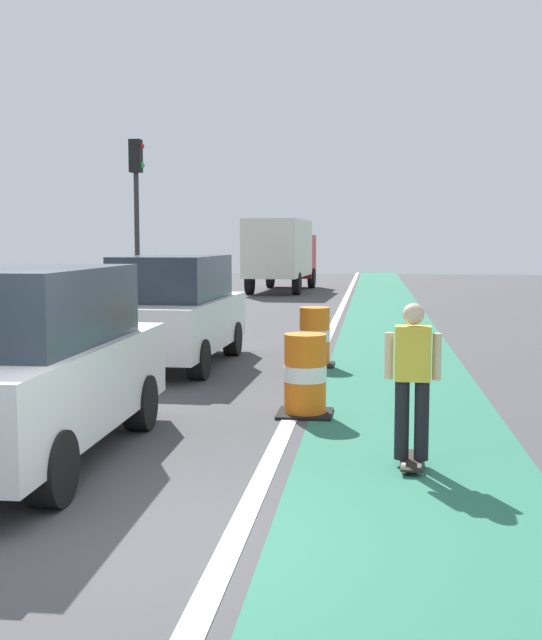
# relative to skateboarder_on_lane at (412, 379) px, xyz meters

# --- Properties ---
(ground_plane) EXTENTS (100.00, 100.00, 0.00)m
(ground_plane) POSITION_rel_skateboarder_on_lane_xyz_m (-2.36, -2.29, -0.91)
(ground_plane) COLOR #424244
(bike_lane_strip) EXTENTS (2.50, 80.00, 0.01)m
(bike_lane_strip) POSITION_rel_skateboarder_on_lane_xyz_m (0.04, 9.71, -0.91)
(bike_lane_strip) COLOR #286B51
(bike_lane_strip) RESTS_ON ground
(lane_divider_stripe) EXTENTS (0.20, 80.00, 0.01)m
(lane_divider_stripe) POSITION_rel_skateboarder_on_lane_xyz_m (-1.46, 9.71, -0.91)
(lane_divider_stripe) COLOR silver
(lane_divider_stripe) RESTS_ON ground
(skateboarder_on_lane) EXTENTS (0.57, 0.81, 1.69)m
(skateboarder_on_lane) POSITION_rel_skateboarder_on_lane_xyz_m (0.00, 0.00, 0.00)
(skateboarder_on_lane) COLOR black
(skateboarder_on_lane) RESTS_ON ground
(parked_suv_nearest) EXTENTS (1.97, 4.63, 2.04)m
(parked_suv_nearest) POSITION_rel_skateboarder_on_lane_xyz_m (-4.02, -0.24, 0.12)
(parked_suv_nearest) COLOR silver
(parked_suv_nearest) RESTS_ON ground
(parked_suv_second) EXTENTS (2.01, 4.65, 2.04)m
(parked_suv_second) POSITION_rel_skateboarder_on_lane_xyz_m (-4.07, 6.25, 0.12)
(parked_suv_second) COLOR silver
(parked_suv_second) RESTS_ON ground
(traffic_barrel_front) EXTENTS (0.73, 0.73, 1.09)m
(traffic_barrel_front) POSITION_rel_skateboarder_on_lane_xyz_m (-1.29, 2.31, -0.38)
(traffic_barrel_front) COLOR orange
(traffic_barrel_front) RESTS_ON ground
(traffic_barrel_mid) EXTENTS (0.73, 0.73, 1.09)m
(traffic_barrel_mid) POSITION_rel_skateboarder_on_lane_xyz_m (-1.47, 6.56, -0.38)
(traffic_barrel_mid) COLOR orange
(traffic_barrel_mid) RESTS_ON ground
(delivery_truck_down_block) EXTENTS (2.68, 7.70, 3.23)m
(delivery_truck_down_block) POSITION_rel_skateboarder_on_lane_xyz_m (-4.54, 28.17, 0.94)
(delivery_truck_down_block) COLOR silver
(delivery_truck_down_block) RESTS_ON ground
(traffic_light_corner) EXTENTS (0.41, 0.32, 5.10)m
(traffic_light_corner) POSITION_rel_skateboarder_on_lane_xyz_m (-6.96, 13.65, 2.59)
(traffic_light_corner) COLOR #2D2D2D
(traffic_light_corner) RESTS_ON ground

